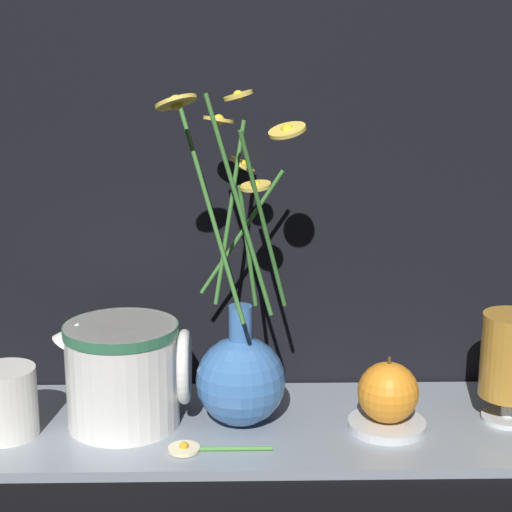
% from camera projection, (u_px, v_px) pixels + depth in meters
% --- Properties ---
extents(ground_plane, '(6.00, 6.00, 0.00)m').
position_uv_depth(ground_plane, '(262.00, 431.00, 1.04)').
color(ground_plane, black).
extents(shelf, '(0.80, 0.24, 0.01)m').
position_uv_depth(shelf, '(262.00, 427.00, 1.04)').
color(shelf, gray).
rests_on(shelf, ground_plane).
extents(vase_with_flowers, '(0.17, 0.22, 0.40)m').
position_uv_depth(vase_with_flowers, '(240.00, 367.00, 1.02)').
color(vase_with_flowers, '#3F72B7').
rests_on(vase_with_flowers, shelf).
extents(yellow_mug, '(0.08, 0.07, 0.08)m').
position_uv_depth(yellow_mug, '(4.00, 402.00, 0.99)').
color(yellow_mug, silver).
rests_on(yellow_mug, shelf).
extents(ceramic_pitcher, '(0.16, 0.14, 0.14)m').
position_uv_depth(ceramic_pitcher, '(124.00, 370.00, 1.02)').
color(ceramic_pitcher, white).
rests_on(ceramic_pitcher, shelf).
extents(tea_glass, '(0.07, 0.07, 0.13)m').
position_uv_depth(tea_glass, '(511.00, 357.00, 1.02)').
color(tea_glass, silver).
rests_on(tea_glass, shelf).
extents(saucer_plate, '(0.09, 0.09, 0.01)m').
position_uv_depth(saucer_plate, '(387.00, 425.00, 1.02)').
color(saucer_plate, silver).
rests_on(saucer_plate, shelf).
extents(orange_fruit, '(0.07, 0.07, 0.08)m').
position_uv_depth(orange_fruit, '(388.00, 392.00, 1.01)').
color(orange_fruit, orange).
rests_on(orange_fruit, saucer_plate).
extents(loose_daisy, '(0.12, 0.04, 0.01)m').
position_uv_depth(loose_daisy, '(196.00, 448.00, 0.96)').
color(loose_daisy, '#4C8E3D').
rests_on(loose_daisy, shelf).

